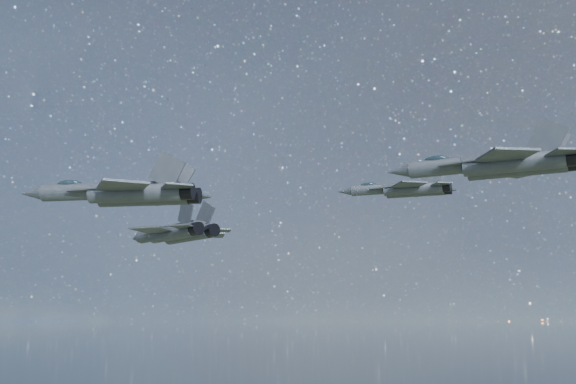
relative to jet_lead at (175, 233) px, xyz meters
The scene contains 4 objects.
jet_lead is the anchor object (origin of this frame).
jet_left 30.03m from the jet_lead, 30.33° to the left, with size 15.41×10.47×3.87m.
jet_right 25.37m from the jet_lead, 56.65° to the right, with size 17.76×11.63×4.58m.
jet_slot 44.12m from the jet_lead, ahead, with size 17.40×12.09×4.37m.
Camera 1 is at (42.61, -59.41, 132.48)m, focal length 42.00 mm.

